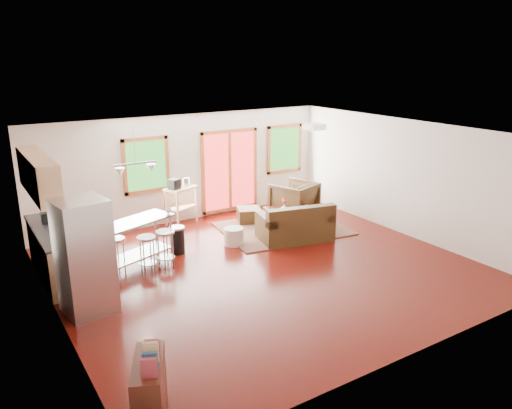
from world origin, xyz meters
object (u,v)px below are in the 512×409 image
rug (283,228)px  kitchen_cart (180,193)px  refrigerator (85,257)px  coffee_table (284,210)px  loveseat (296,225)px  armchair (294,198)px  ottoman (249,215)px  island (136,235)px

rug → kitchen_cart: size_ratio=2.42×
rug → refrigerator: 5.18m
coffee_table → kitchen_cart: kitchen_cart is taller
loveseat → armchair: armchair is taller
rug → ottoman: 0.95m
armchair → kitchen_cart: (-2.64, 1.00, 0.29)m
coffee_table → kitchen_cart: 2.55m
ottoman → refrigerator: (-4.45, -2.39, 0.75)m
loveseat → coffee_table: loveseat is taller
loveseat → island: size_ratio=1.08×
ottoman → armchair: bearing=-11.3°
refrigerator → kitchen_cart: size_ratio=1.60×
rug → loveseat: size_ratio=1.63×
island → rug: bearing=4.4°
loveseat → refrigerator: bearing=-157.4°
loveseat → refrigerator: (-4.69, -0.82, 0.60)m
armchair → kitchen_cart: kitchen_cart is taller
coffee_table → refrigerator: 5.52m
kitchen_cart → refrigerator: bearing=-133.4°
coffee_table → armchair: armchair is taller
loveseat → coffee_table: size_ratio=1.67×
rug → ottoman: bearing=116.0°
rug → island: bearing=-175.6°
rug → ottoman: ottoman is taller
armchair → island: (-4.38, -0.88, 0.15)m
loveseat → refrigerator: size_ratio=0.93×
loveseat → island: island is taller
island → kitchen_cart: (1.74, 1.88, 0.14)m
armchair → island: bearing=-7.7°
armchair → island: size_ratio=0.62×
refrigerator → island: 1.80m
armchair → refrigerator: bearing=1.8°
armchair → kitchen_cart: 2.84m
loveseat → armchair: size_ratio=1.74×
island → coffee_table: bearing=9.0°
armchair → refrigerator: size_ratio=0.54×
armchair → island: 4.47m
coffee_table → ottoman: size_ratio=1.92×
kitchen_cart → armchair: bearing=-20.7°
loveseat → armchair: 1.64m
armchair → ottoman: size_ratio=1.84×
rug → kitchen_cart: bearing=139.5°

